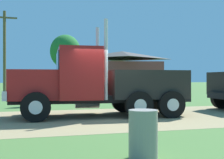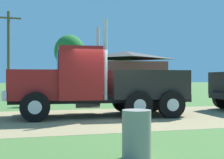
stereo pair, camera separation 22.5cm
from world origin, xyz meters
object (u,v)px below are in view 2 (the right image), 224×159
at_px(truck_foreground_white, 98,85).
at_px(steel_barrel, 137,134).
at_px(visitor_far_side, 35,89).
at_px(shed_building, 126,71).
at_px(utility_pole_near, 8,50).

bearing_deg(truck_foreground_white, steel_barrel, -95.82).
height_order(visitor_far_side, shed_building, shed_building).
height_order(truck_foreground_white, steel_barrel, truck_foreground_white).
distance_m(truck_foreground_white, steel_barrel, 6.40).
bearing_deg(visitor_far_side, steel_barrel, -81.21).
bearing_deg(truck_foreground_white, visitor_far_side, 115.95).
distance_m(steel_barrel, utility_pole_near, 24.30).
distance_m(visitor_far_side, steel_barrel, 11.35).
height_order(shed_building, utility_pole_near, utility_pole_near).
bearing_deg(utility_pole_near, shed_building, 34.49).
relative_size(truck_foreground_white, steel_barrel, 7.93).
bearing_deg(steel_barrel, shed_building, 72.86).
distance_m(truck_foreground_white, utility_pole_near, 18.21).
distance_m(truck_foreground_white, visitor_far_side, 5.44).
xyz_separation_m(truck_foreground_white, visitor_far_side, (-2.38, 4.89, -0.32)).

